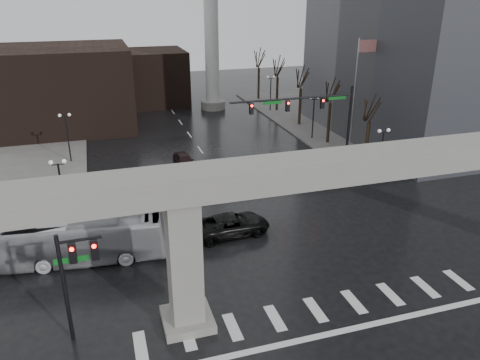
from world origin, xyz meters
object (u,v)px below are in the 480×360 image
(city_bus, at_px, (79,240))
(far_car, at_px, (184,161))
(signal_mast_arm, at_px, (314,112))
(pickup_truck, at_px, (231,225))

(city_bus, relative_size, far_car, 2.64)
(signal_mast_arm, relative_size, city_bus, 1.10)
(pickup_truck, height_order, far_car, pickup_truck)
(signal_mast_arm, distance_m, pickup_truck, 15.85)
(pickup_truck, bearing_deg, signal_mast_arm, -52.64)
(pickup_truck, relative_size, city_bus, 0.51)
(city_bus, bearing_deg, signal_mast_arm, -56.60)
(signal_mast_arm, bearing_deg, pickup_truck, -137.38)
(city_bus, bearing_deg, pickup_truck, -80.45)
(pickup_truck, distance_m, city_bus, 10.37)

